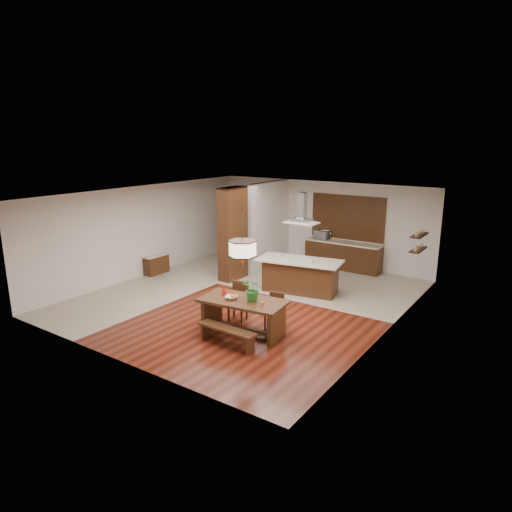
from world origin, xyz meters
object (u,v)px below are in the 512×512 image
Objects in this scene: island_cup at (311,261)px; microwave at (322,235)px; dining_table at (243,309)px; foliage_plant at (253,290)px; fruit_bowl at (231,297)px; hallway_console at (156,264)px; dining_chair_left at (238,302)px; dining_chair_right at (274,311)px; pendant_lantern at (242,238)px; dining_bench at (227,336)px; kitchen_island at (300,275)px; range_hood at (302,208)px.

microwave reaches higher than island_cup.
foliage_plant is at bearing 22.19° from dining_table.
hallway_console is at bearing 154.67° from fruit_bowl.
dining_chair_left is at bearing -103.55° from island_cup.
fruit_bowl is (-0.67, -0.75, 0.43)m from dining_chair_right.
dining_bench is at bearing -83.43° from pendant_lantern.
dining_bench is at bearing -79.35° from microwave.
pendant_lantern reaches higher than kitchen_island.
fruit_bowl is 3.37m from kitchen_island.
fruit_bowl is (-0.33, 0.60, 0.65)m from dining_bench.
pendant_lantern reaches higher than hallway_console.
dining_chair_left is 0.38× the size of kitchen_island.
hallway_console is 5.91m from pendant_lantern.
fruit_bowl is 2.54× the size of island_cup.
microwave is (-0.80, 2.96, 0.58)m from kitchen_island.
pendant_lantern is (5.13, -2.21, 1.93)m from hallway_console.
kitchen_island is (-0.42, 3.95, 0.31)m from dining_bench.
foliage_plant is (0.22, 0.09, 0.47)m from dining_table.
foliage_plant is (5.35, -2.12, 0.75)m from hallway_console.
hallway_console is at bearing 158.39° from foliage_plant.
island_cup is at bearing 92.78° from foliage_plant.
dining_bench is at bearing -111.60° from dining_chair_right.
microwave is (-1.22, 6.91, 0.89)m from dining_bench.
island_cup reaches higher than dining_chair_left.
dining_chair_left is at bearing -94.53° from range_hood.
dining_chair_left is 8.61× the size of island_cup.
kitchen_island reaches higher than dining_table.
island_cup is (0.07, 3.13, -1.22)m from pendant_lantern.
hallway_console is 5.43m from fruit_bowl.
dining_chair_right is (0.34, 1.35, 0.22)m from dining_bench.
foliage_plant is 6.27m from microwave.
pendant_lantern reaches higher than island_cup.
hallway_console is 0.92× the size of dining_chair_left.
dining_bench is at bearing -83.43° from dining_table.
kitchen_island is (-0.56, 3.16, -0.56)m from foliage_plant.
kitchen_island is at bearing 95.91° from dining_table.
fruit_bowl is 6.38m from microwave.
hallway_console is 4.88m from dining_chair_left.
range_hood reaches higher than microwave.
dining_bench is 7.08m from microwave.
dining_bench is at bearing -29.17° from hallway_console.
dining_chair_left is 0.73× the size of pendant_lantern.
microwave is (-0.80, 2.96, -1.38)m from range_hood.
dining_chair_left is 1.91× the size of microwave.
microwave is (-1.14, 6.21, 0.49)m from dining_table.
island_cup is at bearing 84.30° from fruit_bowl.
hallway_console is 0.98× the size of range_hood.
dining_chair_left is at bearing -20.07° from hallway_console.
foliage_plant reaches higher than fruit_bowl.
fruit_bowl reaches higher than dining_chair_right.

